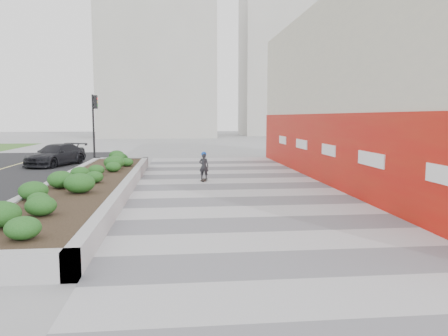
% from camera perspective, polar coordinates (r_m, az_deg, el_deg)
% --- Properties ---
extents(ground, '(160.00, 160.00, 0.00)m').
position_cam_1_polar(ground, '(10.13, 7.18, -9.74)').
color(ground, gray).
rests_on(ground, ground).
extents(walkway, '(8.00, 36.00, 0.01)m').
position_cam_1_polar(walkway, '(12.98, 4.15, -6.03)').
color(walkway, '#A8A8AD').
rests_on(walkway, ground).
extents(building, '(6.04, 24.08, 8.00)m').
position_cam_1_polar(building, '(20.65, 20.84, 9.35)').
color(building, beige).
rests_on(building, ground).
extents(planter, '(3.00, 18.00, 0.90)m').
position_cam_1_polar(planter, '(16.95, -17.00, -1.88)').
color(planter, '#9E9EA0').
rests_on(planter, ground).
extents(traffic_signal_near, '(0.33, 0.28, 4.20)m').
position_cam_1_polar(traffic_signal_near, '(27.42, -16.56, 6.19)').
color(traffic_signal_near, black).
rests_on(traffic_signal_near, ground).
extents(distant_bldg_north_l, '(16.00, 12.00, 20.00)m').
position_cam_1_polar(distant_bldg_north_l, '(64.91, -8.61, 12.91)').
color(distant_bldg_north_l, '#ADAAA3').
rests_on(distant_bldg_north_l, ground).
extents(distant_bldg_north_r, '(14.00, 10.00, 24.00)m').
position_cam_1_polar(distant_bldg_north_r, '(72.15, 8.12, 13.88)').
color(distant_bldg_north_r, '#ADAAA3').
rests_on(distant_bldg_north_r, ground).
extents(manhole_cover, '(0.44, 0.44, 0.01)m').
position_cam_1_polar(manhole_cover, '(13.07, 6.32, -5.97)').
color(manhole_cover, '#595654').
rests_on(manhole_cover, ground).
extents(skateboarder, '(0.49, 0.75, 1.33)m').
position_cam_1_polar(skateboarder, '(19.52, -2.64, 0.26)').
color(skateboarder, beige).
rests_on(skateboarder, ground).
extents(car_dark, '(3.23, 4.72, 1.27)m').
position_cam_1_polar(car_dark, '(27.63, -21.11, 1.61)').
color(car_dark, black).
rests_on(car_dark, ground).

